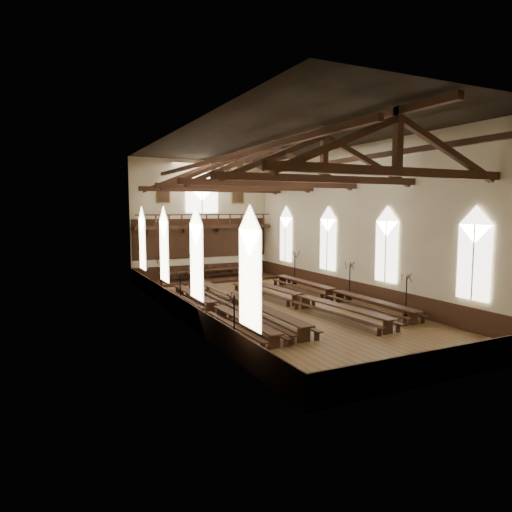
# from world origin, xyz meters

# --- Properties ---
(ground) EXTENTS (26.00, 26.00, 0.00)m
(ground) POSITION_xyz_m (0.00, 0.00, 0.00)
(ground) COLOR brown
(ground) RESTS_ON ground
(room_walls) EXTENTS (26.00, 26.00, 26.00)m
(room_walls) POSITION_xyz_m (0.00, 0.00, 6.46)
(room_walls) COLOR beige
(room_walls) RESTS_ON ground
(wainscot_band) EXTENTS (12.00, 26.00, 1.20)m
(wainscot_band) POSITION_xyz_m (0.00, 0.00, 0.60)
(wainscot_band) COLOR black
(wainscot_band) RESTS_ON ground
(side_windows) EXTENTS (11.85, 19.80, 4.50)m
(side_windows) POSITION_xyz_m (-0.00, -0.00, 3.74)
(side_windows) COLOR white
(side_windows) RESTS_ON room_walls
(end_window) EXTENTS (2.80, 0.12, 3.80)m
(end_window) POSITION_xyz_m (0.00, 12.90, 7.22)
(end_window) COLOR white
(end_window) RESTS_ON room_walls
(minstrels_gallery) EXTENTS (11.80, 1.24, 3.70)m
(minstrels_gallery) POSITION_xyz_m (0.00, 12.66, 3.91)
(minstrels_gallery) COLOR #381C11
(minstrels_gallery) RESTS_ON room_walls
(portraits) EXTENTS (7.75, 0.09, 1.45)m
(portraits) POSITION_xyz_m (0.00, 12.90, 7.10)
(portraits) COLOR brown
(portraits) RESTS_ON room_walls
(roof_trusses) EXTENTS (11.70, 25.70, 2.80)m
(roof_trusses) POSITION_xyz_m (0.00, -0.00, 8.22)
(roof_trusses) COLOR #381C11
(roof_trusses) RESTS_ON room_walls
(refectory_row_a) EXTENTS (1.51, 13.88, 0.69)m
(refectory_row_a) POSITION_xyz_m (-3.98, -0.49, 0.50)
(refectory_row_a) COLOR #381C11
(refectory_row_a) RESTS_ON ground
(refectory_row_b) EXTENTS (1.64, 14.91, 0.80)m
(refectory_row_b) POSITION_xyz_m (-2.24, 0.21, 0.59)
(refectory_row_b) COLOR #381C11
(refectory_row_b) RESTS_ON ground
(refectory_row_c) EXTENTS (2.17, 14.71, 0.77)m
(refectory_row_c) POSITION_xyz_m (1.49, -0.54, 0.56)
(refectory_row_c) COLOR #381C11
(refectory_row_c) RESTS_ON ground
(refectory_row_d) EXTENTS (1.52, 14.34, 0.74)m
(refectory_row_d) POSITION_xyz_m (4.50, 0.14, 0.54)
(refectory_row_d) COLOR #381C11
(refectory_row_d) RESTS_ON ground
(dais) EXTENTS (11.40, 3.12, 0.21)m
(dais) POSITION_xyz_m (-0.01, 11.40, 0.10)
(dais) COLOR black
(dais) RESTS_ON ground
(high_table) EXTENTS (7.79, 1.69, 0.73)m
(high_table) POSITION_xyz_m (-0.01, 11.40, 0.82)
(high_table) COLOR #381C11
(high_table) RESTS_ON dais
(high_chairs) EXTENTS (4.94, 0.45, 0.95)m
(high_chairs) POSITION_xyz_m (-0.01, 12.15, 0.73)
(high_chairs) COLOR #381C11
(high_chairs) RESTS_ON dais
(candelabrum_left_near) EXTENTS (0.77, 0.72, 2.54)m
(candelabrum_left_near) POSITION_xyz_m (-5.55, -6.73, 0.77)
(candelabrum_left_near) COLOR black
(candelabrum_left_near) RESTS_ON ground
(candelabrum_left_mid) EXTENTS (0.67, 0.75, 2.44)m
(candelabrum_left_mid) POSITION_xyz_m (-5.55, 0.98, 0.74)
(candelabrum_left_mid) COLOR black
(candelabrum_left_mid) RESTS_ON ground
(candelabrum_left_far) EXTENTS (0.81, 0.87, 2.87)m
(candelabrum_left_far) POSITION_xyz_m (-5.55, 5.30, 0.87)
(candelabrum_left_far) COLOR black
(candelabrum_left_far) RESTS_ON ground
(candelabrum_right_near) EXTENTS (0.72, 0.69, 2.39)m
(candelabrum_right_near) POSITION_xyz_m (5.55, -5.09, 0.73)
(candelabrum_right_near) COLOR black
(candelabrum_right_near) RESTS_ON ground
(candelabrum_right_mid) EXTENTS (0.75, 0.72, 2.50)m
(candelabrum_right_mid) POSITION_xyz_m (5.55, -0.05, 0.76)
(candelabrum_right_mid) COLOR black
(candelabrum_right_mid) RESTS_ON ground
(candelabrum_right_far) EXTENTS (0.72, 0.80, 2.62)m
(candelabrum_right_far) POSITION_xyz_m (5.55, 6.92, 0.80)
(candelabrum_right_far) COLOR black
(candelabrum_right_far) RESTS_ON ground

